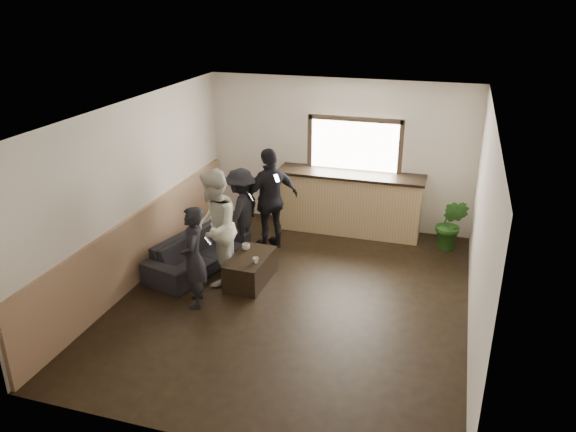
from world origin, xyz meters
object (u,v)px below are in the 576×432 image
(person_a, at_px, (193,257))
(person_d, at_px, (271,199))
(sofa, at_px, (199,252))
(person_b, at_px, (214,228))
(bar_counter, at_px, (350,199))
(potted_plant, at_px, (451,224))
(cup_b, at_px, (256,260))
(person_c, at_px, (241,211))
(coffee_table, at_px, (250,269))
(cup_a, at_px, (246,247))

(person_a, height_order, person_d, person_d)
(sofa, xyz_separation_m, person_b, (0.45, -0.32, 0.62))
(bar_counter, distance_m, person_a, 3.65)
(potted_plant, bearing_deg, cup_b, -140.46)
(sofa, bearing_deg, person_c, -15.99)
(potted_plant, bearing_deg, coffee_table, -144.24)
(person_b, bearing_deg, person_d, 147.63)
(cup_a, xyz_separation_m, person_d, (0.06, 1.07, 0.42))
(bar_counter, relative_size, potted_plant, 2.80)
(person_c, distance_m, person_d, 0.55)
(person_a, distance_m, person_b, 0.75)
(bar_counter, relative_size, person_a, 1.79)
(cup_b, bearing_deg, bar_counter, 70.38)
(person_a, bearing_deg, person_b, 159.06)
(person_c, bearing_deg, cup_a, 32.94)
(potted_plant, relative_size, person_d, 0.53)
(sofa, height_order, cup_a, sofa)
(potted_plant, relative_size, person_c, 0.64)
(bar_counter, distance_m, cup_b, 2.75)
(cup_b, distance_m, person_d, 1.54)
(cup_a, xyz_separation_m, potted_plant, (3.08, 1.90, -0.00))
(bar_counter, distance_m, sofa, 3.04)
(coffee_table, distance_m, person_b, 0.87)
(potted_plant, distance_m, person_d, 3.16)
(cup_a, relative_size, person_c, 0.08)
(person_b, bearing_deg, cup_b, 70.19)
(cup_a, bearing_deg, cup_b, -51.92)
(cup_b, bearing_deg, cup_a, 128.08)
(sofa, relative_size, person_c, 1.28)
(cup_b, distance_m, person_c, 1.36)
(bar_counter, xyz_separation_m, cup_a, (-1.23, -2.20, -0.16))
(bar_counter, bearing_deg, coffee_table, -114.15)
(bar_counter, height_order, person_a, bar_counter)
(cup_b, bearing_deg, person_a, -134.54)
(cup_b, height_order, person_c, person_c)
(sofa, height_order, potted_plant, potted_plant)
(person_c, bearing_deg, person_b, 6.71)
(cup_b, bearing_deg, person_b, 175.69)
(cup_a, relative_size, person_a, 0.08)
(sofa, distance_m, person_d, 1.53)
(person_b, distance_m, person_c, 1.10)
(cup_b, distance_m, person_a, 1.01)
(coffee_table, height_order, person_d, person_d)
(person_d, bearing_deg, person_b, 25.09)
(coffee_table, bearing_deg, person_c, 118.27)
(person_a, height_order, person_b, person_b)
(cup_a, xyz_separation_m, person_b, (-0.37, -0.34, 0.42))
(cup_b, height_order, person_d, person_d)
(bar_counter, height_order, cup_b, bar_counter)
(cup_a, relative_size, potted_plant, 0.13)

